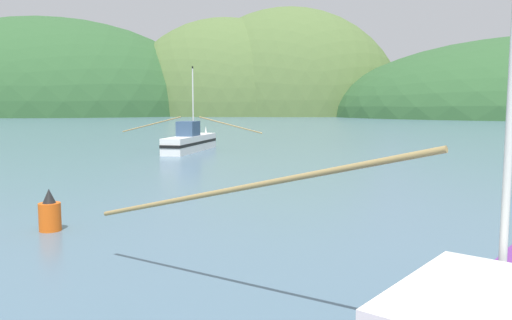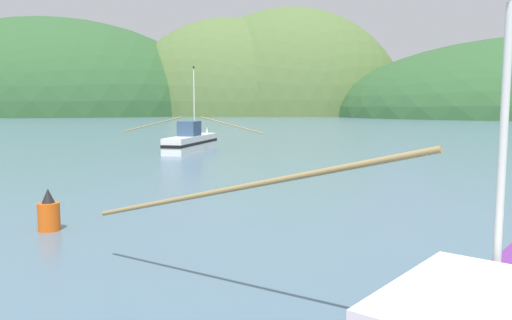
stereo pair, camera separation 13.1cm
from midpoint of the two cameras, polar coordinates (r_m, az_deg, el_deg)
hill_mid_right at (r=259.43m, az=-22.40°, el=4.73°), size 161.59×129.27×89.06m
hill_mid_left at (r=233.01m, az=3.54°, el=5.07°), size 103.37×82.70×96.24m
hill_far_right at (r=231.60m, az=-3.54°, el=5.06°), size 95.36×76.29×86.68m
fishing_boat_white at (r=48.52m, az=-7.51°, el=2.11°), size 13.99×10.48×8.07m
channel_buoy at (r=19.05m, az=-22.42°, el=-5.61°), size 0.75×0.75×1.48m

